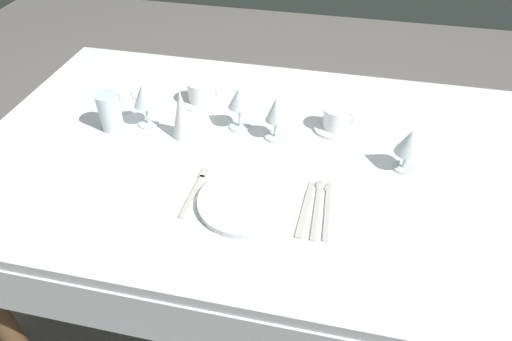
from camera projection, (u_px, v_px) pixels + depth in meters
ground_plane at (261, 292)px, 1.89m from camera, size 6.00×6.00×0.00m
dining_table at (262, 172)px, 1.47m from camera, size 1.80×1.11×0.74m
dinner_plate at (246, 202)px, 1.23m from camera, size 0.26×0.26×0.02m
fork_outer at (195, 190)px, 1.28m from camera, size 0.02×0.21×0.00m
dinner_knife at (305, 210)px, 1.22m from camera, size 0.03×0.22×0.00m
spoon_soup at (318, 201)px, 1.24m from camera, size 0.03×0.23×0.01m
spoon_dessert at (328, 203)px, 1.24m from camera, size 0.03×0.22×0.01m
saucer_left at (334, 128)px, 1.50m from camera, size 0.13×0.13×0.01m
coffee_cup_left at (336, 118)px, 1.48m from camera, size 0.10×0.08×0.07m
saucer_right at (123, 104)px, 1.61m from camera, size 0.12×0.12×0.01m
coffee_cup_right at (122, 95)px, 1.59m from camera, size 0.10×0.07×0.06m
saucer_far at (201, 101)px, 1.63m from camera, size 0.14×0.14×0.01m
coffee_cup_far at (200, 91)px, 1.60m from camera, size 0.11×0.09×0.07m
wine_glass_centre at (410, 143)px, 1.29m from camera, size 0.08×0.08×0.14m
wine_glass_left at (239, 100)px, 1.45m from camera, size 0.07×0.07×0.15m
wine_glass_right at (144, 97)px, 1.46m from camera, size 0.07×0.07×0.15m
wine_glass_far at (276, 111)px, 1.41m from camera, size 0.07×0.07×0.15m
drink_tumbler at (110, 114)px, 1.48m from camera, size 0.07×0.07×0.12m
napkin_folded at (182, 114)px, 1.42m from camera, size 0.07×0.07×0.17m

